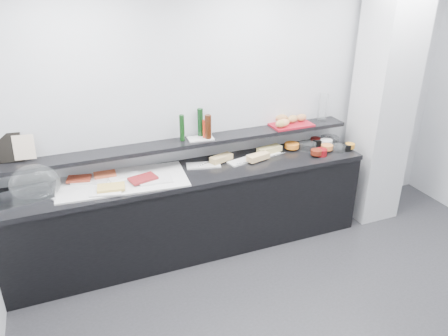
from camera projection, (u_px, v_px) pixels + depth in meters
name	position (u px, v px, depth m)	size (l,w,h in m)	color
back_wall	(244.00, 110.00, 4.55)	(5.00, 0.02, 2.70)	silver
column	(383.00, 104.00, 4.76)	(0.50, 0.50, 2.70)	silver
buffet_cabinet	(192.00, 213.00, 4.45)	(3.60, 0.60, 0.85)	black
counter_top	(191.00, 174.00, 4.26)	(3.62, 0.62, 0.05)	black
wall_shelf	(184.00, 143.00, 4.30)	(3.60, 0.25, 0.04)	black
cloche_base	(21.00, 199.00, 3.71)	(0.50, 0.33, 0.04)	silver
cloche_dome	(35.00, 184.00, 3.74)	(0.43, 0.28, 0.34)	silver
linen_runner	(123.00, 181.00, 4.04)	(1.18, 0.56, 0.01)	white
platter_meat_a	(91.00, 179.00, 4.05)	(0.33, 0.22, 0.01)	silver
food_meat_a	(79.00, 179.00, 4.01)	(0.21, 0.13, 0.02)	#9A2F1C
platter_salmon	(122.00, 174.00, 4.14)	(0.29, 0.20, 0.01)	white
food_salmon	(105.00, 174.00, 4.10)	(0.20, 0.13, 0.02)	#CC4E29
platter_cheese	(106.00, 191.00, 3.83)	(0.27, 0.18, 0.01)	white
food_cheese	(111.00, 187.00, 3.86)	(0.24, 0.15, 0.02)	#E5C159
platter_meat_b	(156.00, 179.00, 4.04)	(0.30, 0.20, 0.01)	white
food_meat_b	(143.00, 178.00, 4.02)	(0.25, 0.16, 0.02)	maroon
sandwich_plate_left	(203.00, 165.00, 4.36)	(0.34, 0.14, 0.01)	silver
sandwich_food_left	(221.00, 158.00, 4.43)	(0.24, 0.09, 0.06)	tan
tongs_left	(204.00, 164.00, 4.36)	(0.01, 0.01, 0.16)	#B3B5BA
sandwich_plate_mid	(242.00, 161.00, 4.45)	(0.30, 0.13, 0.01)	white
sandwich_food_mid	(258.00, 157.00, 4.46)	(0.25, 0.09, 0.06)	#E2B576
tongs_mid	(244.00, 163.00, 4.39)	(0.01, 0.01, 0.16)	#AFB1B6
sandwich_plate_right	(264.00, 155.00, 4.61)	(0.35, 0.15, 0.01)	white
sandwich_food_right	(269.00, 150.00, 4.63)	(0.27, 0.10, 0.06)	#D2BC6E
tongs_right	(279.00, 154.00, 4.58)	(0.01, 0.01, 0.16)	#B1B3B8
bowl_glass_fruit	(307.00, 146.00, 4.75)	(0.19, 0.19, 0.07)	white
fill_glass_fruit	(292.00, 145.00, 4.73)	(0.15, 0.15, 0.05)	orange
bowl_black_jam	(318.00, 142.00, 4.85)	(0.13, 0.13, 0.07)	black
fill_black_jam	(315.00, 140.00, 4.88)	(0.11, 0.11, 0.05)	#520D0B
bowl_glass_cream	(330.00, 140.00, 4.92)	(0.20, 0.20, 0.07)	silver
fill_glass_cream	(326.00, 142.00, 4.82)	(0.13, 0.13, 0.05)	white
bowl_red_jam	(321.00, 152.00, 4.59)	(0.12, 0.12, 0.07)	maroon
fill_red_jam	(316.00, 152.00, 4.56)	(0.12, 0.12, 0.05)	#621C0E
bowl_glass_salmon	(339.00, 149.00, 4.68)	(0.14, 0.14, 0.07)	silver
fill_glass_salmon	(327.00, 147.00, 4.69)	(0.13, 0.13, 0.05)	orange
bowl_black_fruit	(347.00, 147.00, 4.72)	(0.10, 0.10, 0.07)	black
fill_black_fruit	(350.00, 146.00, 4.72)	(0.10, 0.10, 0.05)	orange
framed_print	(10.00, 148.00, 3.80)	(0.20, 0.02, 0.26)	black
print_art	(24.00, 147.00, 3.81)	(0.18, 0.00, 0.22)	beige
condiment_tray	(201.00, 138.00, 4.35)	(0.25, 0.16, 0.01)	white
bottle_green_a	(182.00, 128.00, 4.23)	(0.05, 0.05, 0.26)	#0E3410
bottle_brown	(208.00, 127.00, 4.29)	(0.06, 0.06, 0.24)	#3C190A
bottle_green_b	(200.00, 122.00, 4.35)	(0.06, 0.06, 0.28)	black
bottle_hot	(205.00, 129.00, 4.32)	(0.05, 0.05, 0.18)	red
shaker_salt	(208.00, 132.00, 4.39)	(0.04, 0.04, 0.07)	white
shaker_pepper	(210.00, 133.00, 4.36)	(0.03, 0.03, 0.07)	white
bread_tray	(290.00, 124.00, 4.73)	(0.45, 0.32, 0.02)	maroon
bread_roll_n	(282.00, 118.00, 4.74)	(0.14, 0.09, 0.08)	#AB7341
bread_roll_ne	(301.00, 118.00, 4.76)	(0.12, 0.08, 0.08)	#BF7C49
bread_roll_sw	(281.00, 124.00, 4.57)	(0.12, 0.08, 0.08)	#AA8641
bread_roll_s	(280.00, 124.00, 4.58)	(0.12, 0.08, 0.08)	tan
bread_roll_midw	(284.00, 123.00, 4.60)	(0.16, 0.10, 0.08)	#D68D51
bread_roll_mide	(293.00, 119.00, 4.72)	(0.14, 0.09, 0.08)	#B98546
carafe	(323.00, 107.00, 4.81)	(0.11, 0.11, 0.30)	silver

